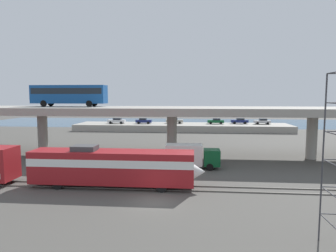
% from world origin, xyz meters
% --- Properties ---
extents(ground_plane, '(260.00, 260.00, 0.00)m').
position_xyz_m(ground_plane, '(0.00, 0.00, 0.00)').
color(ground_plane, '#4C4944').
extents(rail_strip_near, '(110.00, 0.12, 0.12)m').
position_xyz_m(rail_strip_near, '(0.00, 3.24, 0.06)').
color(rail_strip_near, '#59544C').
rests_on(rail_strip_near, ground_plane).
extents(rail_strip_far, '(110.00, 0.12, 0.12)m').
position_xyz_m(rail_strip_far, '(0.00, 4.76, 0.06)').
color(rail_strip_far, '#59544C').
rests_on(rail_strip_far, ground_plane).
extents(train_locomotive, '(17.50, 3.04, 4.18)m').
position_xyz_m(train_locomotive, '(-3.95, 4.00, 2.19)').
color(train_locomotive, maroon).
rests_on(train_locomotive, ground_plane).
extents(highway_overpass, '(96.00, 10.25, 7.45)m').
position_xyz_m(highway_overpass, '(0.00, 20.00, 6.67)').
color(highway_overpass, '#9E998E').
rests_on(highway_overpass, ground_plane).
extents(transit_bus_on_overpass, '(12.00, 2.68, 3.40)m').
position_xyz_m(transit_bus_on_overpass, '(-16.77, 22.00, 9.51)').
color(transit_bus_on_overpass, '#14478C').
rests_on(transit_bus_on_overpass, highway_overpass).
extents(service_truck_east, '(6.80, 2.46, 3.04)m').
position_xyz_m(service_truck_east, '(3.01, 12.62, 1.64)').
color(service_truck_east, '#0C4C26').
rests_on(service_truck_east, ground_plane).
extents(pier_parking_lot, '(56.41, 10.82, 1.70)m').
position_xyz_m(pier_parking_lot, '(0.00, 55.00, 0.85)').
color(pier_parking_lot, '#9E998E').
rests_on(pier_parking_lot, ground_plane).
extents(parked_car_0, '(4.61, 1.88, 1.50)m').
position_xyz_m(parked_car_0, '(-2.12, 56.24, 2.47)').
color(parked_car_0, '#9E998C').
rests_on(parked_car_0, pier_parking_lot).
extents(parked_car_1, '(4.19, 1.83, 1.50)m').
position_xyz_m(parked_car_1, '(21.16, 56.02, 2.47)').
color(parked_car_1, '#B7B7BC').
rests_on(parked_car_1, pier_parking_lot).
extents(parked_car_2, '(4.22, 1.82, 1.50)m').
position_xyz_m(parked_car_2, '(-10.34, 54.82, 2.47)').
color(parked_car_2, navy).
rests_on(parked_car_2, pier_parking_lot).
extents(parked_car_3, '(4.32, 1.88, 1.50)m').
position_xyz_m(parked_car_3, '(8.97, 55.82, 2.47)').
color(parked_car_3, '#0C4C26').
rests_on(parked_car_3, pier_parking_lot).
extents(parked_car_4, '(4.67, 1.95, 1.50)m').
position_xyz_m(parked_car_4, '(-17.63, 54.43, 2.47)').
color(parked_car_4, silver).
rests_on(parked_car_4, pier_parking_lot).
extents(parked_car_5, '(4.51, 1.90, 1.50)m').
position_xyz_m(parked_car_5, '(15.40, 56.98, 2.47)').
color(parked_car_5, navy).
rests_on(parked_car_5, pier_parking_lot).
extents(harbor_water, '(140.00, 36.00, 0.01)m').
position_xyz_m(harbor_water, '(0.00, 78.00, 0.00)').
color(harbor_water, '#2D5170').
rests_on(harbor_water, ground_plane).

